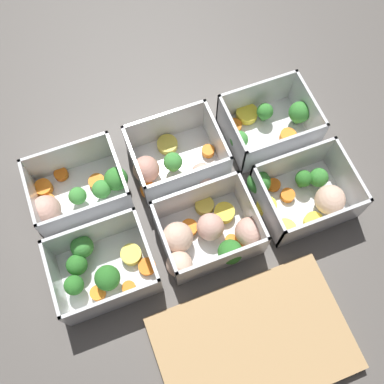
{
  "coord_description": "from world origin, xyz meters",
  "views": [
    {
      "loc": [
        0.1,
        0.27,
        0.7
      ],
      "look_at": [
        0.0,
        0.0,
        0.03
      ],
      "focal_mm": 42.0,
      "sensor_mm": 36.0,
      "label": 1
    }
  ],
  "objects": [
    {
      "name": "container_near_right",
      "position": [
        0.18,
        -0.07,
        0.03
      ],
      "size": [
        0.18,
        0.12,
        0.07
      ],
      "color": "white",
      "rests_on": "ground_plane"
    },
    {
      "name": "ground_plane",
      "position": [
        0.0,
        0.0,
        0.0
      ],
      "size": [
        4.0,
        4.0,
        0.0
      ],
      "primitive_type": "plane",
      "color": "#56514C"
    },
    {
      "name": "container_far_left",
      "position": [
        -0.17,
        0.07,
        0.03
      ],
      "size": [
        0.16,
        0.13,
        0.07
      ],
      "color": "white",
      "rests_on": "ground_plane"
    },
    {
      "name": "container_far_center",
      "position": [
        0.0,
        0.08,
        0.03
      ],
      "size": [
        0.18,
        0.13,
        0.07
      ],
      "color": "white",
      "rests_on": "ground_plane"
    },
    {
      "name": "container_near_center",
      "position": [
        0.01,
        -0.06,
        0.03
      ],
      "size": [
        0.16,
        0.13,
        0.07
      ],
      "color": "white",
      "rests_on": "ground_plane"
    },
    {
      "name": "container_far_right",
      "position": [
        0.18,
        0.07,
        0.03
      ],
      "size": [
        0.16,
        0.12,
        0.07
      ],
      "color": "white",
      "rests_on": "ground_plane"
    },
    {
      "name": "container_near_left",
      "position": [
        -0.17,
        -0.07,
        0.03
      ],
      "size": [
        0.15,
        0.13,
        0.07
      ],
      "color": "white",
      "rests_on": "ground_plane"
    },
    {
      "name": "cutting_board",
      "position": [
        0.0,
        0.25,
        0.01
      ],
      "size": [
        0.28,
        0.18,
        0.02
      ],
      "color": "tan",
      "rests_on": "ground_plane"
    }
  ]
}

